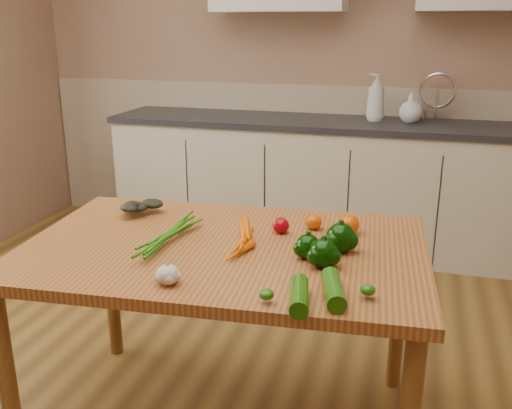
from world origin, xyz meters
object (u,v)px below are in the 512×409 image
at_px(pepper_c, 324,253).
at_px(leafy_greens, 137,202).
at_px(pepper_b, 340,238).
at_px(tomato_c, 349,224).
at_px(carrot_bunch, 219,236).
at_px(table, 224,267).
at_px(pepper_a, 308,246).
at_px(soap_bottle_c, 411,108).
at_px(garlic_bulb, 168,275).
at_px(zucchini_b, 299,296).
at_px(tomato_a, 281,225).
at_px(soap_bottle_b, 415,107).
at_px(tomato_b, 314,222).
at_px(zucchini_a, 333,289).
at_px(soap_bottle_a, 376,97).

bearing_deg(pepper_c, leafy_greens, 159.13).
height_order(pepper_b, tomato_c, pepper_b).
bearing_deg(pepper_b, carrot_bunch, -171.81).
bearing_deg(carrot_bunch, leafy_greens, 147.87).
distance_m(table, pepper_a, 0.34).
xyz_separation_m(soap_bottle_c, garlic_bulb, (-0.64, -2.45, -0.20)).
bearing_deg(pepper_c, zucchini_b, -94.45).
xyz_separation_m(tomato_a, zucchini_b, (0.19, -0.55, -0.00)).
bearing_deg(zucchini_b, pepper_b, 82.45).
bearing_deg(garlic_bulb, soap_bottle_b, 75.51).
xyz_separation_m(table, tomato_b, (0.28, 0.25, 0.12)).
distance_m(tomato_c, zucchini_b, 0.61).
relative_size(table, pepper_c, 15.78).
bearing_deg(garlic_bulb, zucchini_a, 4.99).
xyz_separation_m(leafy_greens, pepper_c, (0.84, -0.32, -0.00)).
xyz_separation_m(table, soap_bottle_c, (0.58, 2.10, 0.31)).
distance_m(soap_bottle_c, pepper_c, 2.21).
height_order(table, pepper_a, pepper_a).
bearing_deg(zucchini_a, soap_bottle_c, 86.67).
bearing_deg(leafy_greens, garlic_bulb, -55.13).
relative_size(tomato_a, zucchini_a, 0.33).
height_order(carrot_bunch, pepper_b, pepper_b).
relative_size(soap_bottle_a, soap_bottle_c, 1.62).
bearing_deg(soap_bottle_c, tomato_b, 72.53).
relative_size(soap_bottle_b, zucchini_a, 0.85).
relative_size(soap_bottle_a, leafy_greens, 1.53).
bearing_deg(tomato_a, tomato_c, 13.90).
bearing_deg(zucchini_a, tomato_a, 119.58).
xyz_separation_m(tomato_a, zucchini_a, (0.27, -0.48, -0.00)).
bearing_deg(soap_bottle_c, zucchini_a, 78.44).
bearing_deg(carrot_bunch, soap_bottle_a, 75.80).
height_order(carrot_bunch, leafy_greens, leafy_greens).
bearing_deg(garlic_bulb, soap_bottle_c, 75.38).
bearing_deg(pepper_c, tomato_c, 82.98).
relative_size(soap_bottle_c, carrot_bunch, 0.72).
bearing_deg(pepper_b, soap_bottle_b, 84.82).
xyz_separation_m(garlic_bulb, pepper_b, (0.47, 0.40, 0.02)).
height_order(garlic_bulb, tomato_b, garlic_bulb).
xyz_separation_m(carrot_bunch, zucchini_a, (0.46, -0.30, -0.01)).
distance_m(soap_bottle_b, tomato_c, 2.00).
xyz_separation_m(table, zucchini_a, (0.44, -0.31, 0.11)).
xyz_separation_m(carrot_bunch, tomato_a, (0.18, 0.18, -0.01)).
relative_size(garlic_bulb, pepper_a, 0.87).
bearing_deg(zucchini_a, carrot_bunch, 146.66).
xyz_separation_m(leafy_greens, garlic_bulb, (0.40, -0.58, -0.02)).
bearing_deg(zucchini_a, leafy_greens, 149.34).
bearing_deg(pepper_b, zucchini_b, -97.55).
bearing_deg(pepper_a, garlic_bulb, -139.64).
height_order(soap_bottle_c, zucchini_b, soap_bottle_c).
xyz_separation_m(soap_bottle_a, tomato_b, (-0.07, -1.85, -0.26)).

